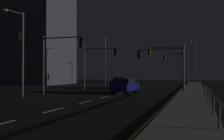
{
  "coord_description": "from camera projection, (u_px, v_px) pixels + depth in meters",
  "views": [
    {
      "loc": [
        7.59,
        -2.38,
        2.07
      ],
      "look_at": [
        -0.11,
        19.12,
        2.42
      ],
      "focal_mm": 37.79,
      "sensor_mm": 36.0,
      "label": 1
    }
  ],
  "objects": [
    {
      "name": "building_distant",
      "position": [
        21.0,
        14.0,
        48.24
      ],
      "size": [
        19.88,
        10.76,
        28.54
      ],
      "color": "#4C515B",
      "rests_on": "ground"
    },
    {
      "name": "barrier_fence",
      "position": [
        213.0,
        99.0,
        10.87
      ],
      "size": [
        0.09,
        22.99,
        0.98
      ],
      "color": "#59595E",
      "rests_on": "sidewalk_right"
    },
    {
      "name": "traffic_light_far_center",
      "position": [
        60.0,
        53.0,
        22.55
      ],
      "size": [
        4.39,
        0.45,
        5.76
      ],
      "color": "#4C4C51",
      "rests_on": "ground"
    },
    {
      "name": "sidewalk_right",
      "position": [
        191.0,
        99.0,
        18.82
      ],
      "size": [
        2.61,
        77.0,
        0.14
      ],
      "primitive_type": "cube",
      "color": "#9E937F",
      "rests_on": "ground"
    },
    {
      "name": "street_lamp_mid_block",
      "position": [
        194.0,
        58.0,
        43.36
      ],
      "size": [
        1.27,
        1.88,
        8.08
      ],
      "color": "#2D3033",
      "rests_on": "sidewalk_right"
    },
    {
      "name": "traffic_light_mid_left",
      "position": [
        161.0,
        59.0,
        25.86
      ],
      "size": [
        5.17,
        0.48,
        4.85
      ],
      "color": "#2D3033",
      "rests_on": "sidewalk_right"
    },
    {
      "name": "lane_edge_line",
      "position": [
        176.0,
        94.0,
        24.05
      ],
      "size": [
        0.14,
        53.0,
        0.01
      ],
      "color": "gold",
      "rests_on": "ground"
    },
    {
      "name": "street_lamp_corner",
      "position": [
        105.0,
        57.0,
        38.26
      ],
      "size": [
        1.47,
        1.42,
        8.16
      ],
      "color": "#4C4C51",
      "rests_on": "ground"
    },
    {
      "name": "traffic_light_far_right",
      "position": [
        177.0,
        62.0,
        36.08
      ],
      "size": [
        3.8,
        0.39,
        5.23
      ],
      "color": "#4C4C51",
      "rests_on": "sidewalk_right"
    },
    {
      "name": "traffic_light_overhead_east",
      "position": [
        168.0,
        58.0,
        29.33
      ],
      "size": [
        4.57,
        0.34,
        5.46
      ],
      "color": "#4C4C51",
      "rests_on": "sidewalk_right"
    },
    {
      "name": "street_lamp_far_end",
      "position": [
        20.0,
        46.0,
        20.68
      ],
      "size": [
        0.61,
        2.14,
        7.52
      ],
      "color": "#4C4C51",
      "rests_on": "ground"
    },
    {
      "name": "car_oncoming",
      "position": [
        121.0,
        82.0,
        32.89
      ],
      "size": [
        2.03,
        4.48,
        1.57
      ],
      "color": "navy",
      "rests_on": "ground"
    },
    {
      "name": "ground_plane",
      "position": [
        107.0,
        96.0,
        21.24
      ],
      "size": [
        112.0,
        112.0,
        0.0
      ],
      "primitive_type": "plane",
      "color": "black",
      "rests_on": "ground"
    },
    {
      "name": "lane_markings_center",
      "position": [
        119.0,
        93.0,
        24.54
      ],
      "size": [
        0.14,
        50.0,
        0.01
      ],
      "color": "silver",
      "rests_on": "ground"
    },
    {
      "name": "car",
      "position": [
        125.0,
        85.0,
        24.68
      ],
      "size": [
        2.0,
        4.47,
        1.57
      ],
      "color": "navy",
      "rests_on": "ground"
    },
    {
      "name": "traffic_light_mid_right",
      "position": [
        98.0,
        59.0,
        30.28
      ],
      "size": [
        4.55,
        0.55,
        5.54
      ],
      "color": "#4C4C51",
      "rests_on": "ground"
    }
  ]
}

